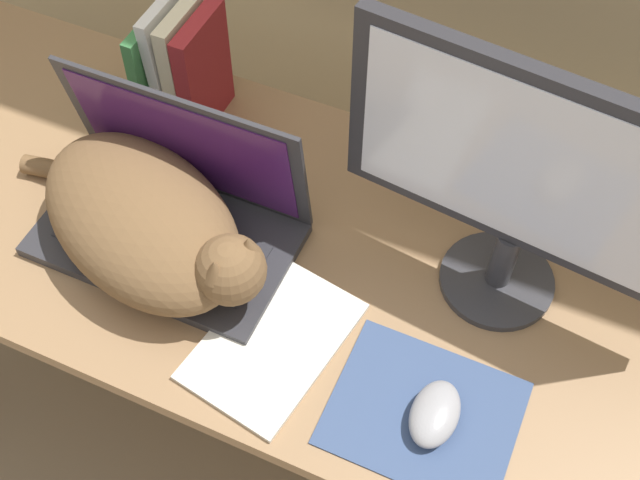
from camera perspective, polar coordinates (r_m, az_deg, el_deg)
The scene contains 8 objects.
desk at distance 1.33m, azimuth -5.44°, elevation -1.46°, with size 1.41×0.62×0.75m.
laptop at distance 1.24m, azimuth -10.48°, elevation 2.06°, with size 0.39×0.23×0.24m.
cat at distance 1.20m, azimuth -12.20°, elevation 1.22°, with size 0.49×0.37×0.16m.
external_monitor at distance 1.05m, azimuth 14.65°, elevation 3.99°, with size 0.51×0.17×0.41m.
mousepad at distance 1.11m, azimuth 7.38°, elevation -12.10°, with size 0.25×0.20×0.00m.
computer_mouse at distance 1.09m, azimuth 8.17°, elevation -12.14°, with size 0.06×0.10×0.04m.
book_row at distance 1.37m, azimuth -9.73°, elevation 12.12°, with size 0.11×0.16×0.23m.
notepad at distance 1.15m, azimuth -3.36°, elevation -7.18°, with size 0.21×0.27×0.01m.
Camera 1 is at (0.42, -0.32, 1.77)m, focal length 45.00 mm.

